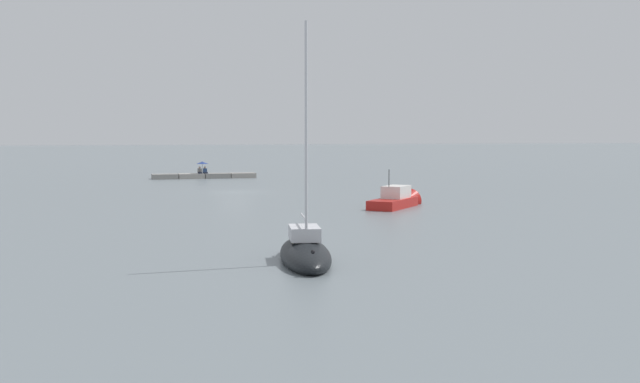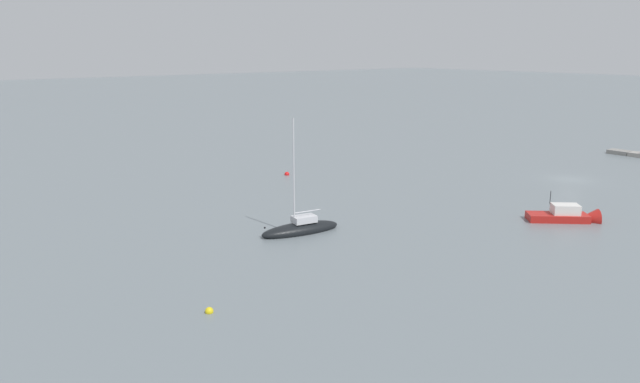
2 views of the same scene
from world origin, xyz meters
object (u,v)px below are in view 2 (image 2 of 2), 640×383
Objects in this scene: mooring_buoy_near at (209,311)px; sailboat_black_far at (301,229)px; motorboat_red_near at (569,217)px; mooring_buoy_mid at (287,174)px.

sailboat_black_far is at bearing -56.17° from mooring_buoy_near.
mooring_buoy_near is (2.85, 30.36, -0.25)m from motorboat_red_near.
mooring_buoy_near is at bearing 137.54° from mooring_buoy_mid.
sailboat_black_far is 20.06× the size of mooring_buoy_near.
sailboat_black_far is 20.66m from mooring_buoy_mid.
mooring_buoy_mid is at bearing -23.24° from sailboat_black_far.
sailboat_black_far is 14.44m from mooring_buoy_near.
mooring_buoy_mid is at bearing -42.46° from mooring_buoy_near.
sailboat_black_far reaches higher than mooring_buoy_mid.
mooring_buoy_near is at bearing 133.52° from sailboat_black_far.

